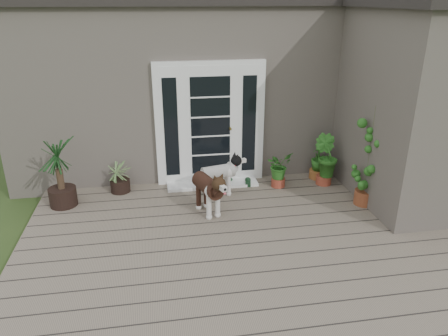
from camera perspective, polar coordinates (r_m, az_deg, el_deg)
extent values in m
cube|color=#6B5B4C|center=(5.88, 3.20, -10.65)|extent=(6.20, 4.60, 0.12)
cube|color=#665E54|center=(9.29, -2.40, 11.60)|extent=(7.40, 4.00, 3.10)
cube|color=#665E54|center=(7.36, 24.24, 6.88)|extent=(1.60, 2.40, 3.10)
cube|color=#2D2826|center=(7.16, 26.40, 19.66)|extent=(1.80, 2.60, 0.20)
cube|color=white|center=(7.37, -1.87, 5.98)|extent=(1.90, 0.14, 2.15)
cube|color=white|center=(7.55, -1.57, -2.12)|extent=(1.60, 0.40, 0.05)
imported|color=#1F611B|center=(7.45, 7.39, -0.50)|extent=(0.59, 0.59, 0.56)
imported|color=#1D4C15|center=(7.68, 13.46, 0.25)|extent=(0.64, 0.64, 0.68)
imported|color=#215618|center=(7.94, 12.58, 0.40)|extent=(0.46, 0.46, 0.51)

